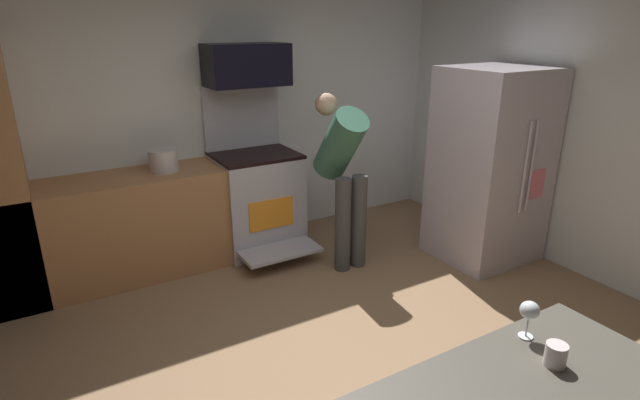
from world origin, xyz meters
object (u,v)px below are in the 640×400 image
Objects in this scene: person_cook at (343,168)px; stock_pot at (163,160)px; microwave at (247,65)px; wine_glass_far at (529,311)px; refrigerator at (490,166)px; mug_tea at (556,355)px; oven_range at (257,197)px.

person_cook reaches higher than stock_pot.
wine_glass_far is (-0.17, -3.25, -0.73)m from microwave.
microwave is 2.39m from refrigerator.
wine_glass_far is at bearing 71.93° from mug_tea.
stock_pot is at bearing 101.86° from wine_glass_far.
microwave reaches higher than oven_range.
mug_tea is (-0.06, -0.17, -0.08)m from wine_glass_far.
oven_range is at bearing 127.35° from person_cook.
stock_pot is at bearing 179.18° from oven_range.
stock_pot is (-1.37, 0.71, 0.09)m from person_cook.
person_cook is 16.95× the size of mug_tea.
person_cook is at bearing 155.75° from refrigerator.
microwave reaches higher than stock_pot.
oven_range is 17.40× the size of mug_tea.
oven_range is 0.97m from stock_pot.
refrigerator reaches higher than person_cook.
wine_glass_far is 0.20m from mug_tea.
refrigerator is at bearing -25.91° from stock_pot.
mug_tea is (-2.00, -2.08, 0.07)m from refrigerator.
microwave is 4.52× the size of wine_glass_far.
mug_tea is 0.37× the size of stock_pot.
person_cook is (0.53, -0.79, -0.85)m from microwave.
oven_range is at bearing 86.07° from mug_tea.
person_cook is 2.74m from mug_tea.
person_cook is at bearing 74.00° from wine_glass_far.
mug_tea is at bearing -108.07° from wine_glass_far.
oven_range is 0.96m from person_cook.
wine_glass_far is at bearing -93.14° from oven_range.
person_cook is at bearing 73.87° from mug_tea.
refrigerator is 2.88m from mug_tea.
refrigerator is 2.90m from stock_pot.
oven_range reaches higher than person_cook.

